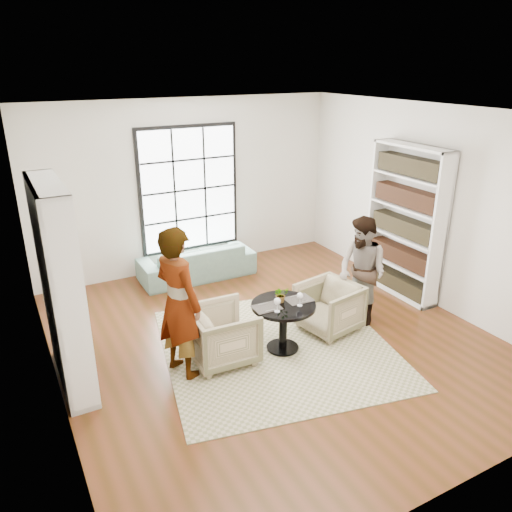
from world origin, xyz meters
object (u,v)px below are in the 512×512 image
armchair_left (223,335)px  armchair_right (329,307)px  person_left (179,303)px  wine_glass_right (300,296)px  flower_centerpiece (281,294)px  pedestal_table (283,317)px  sofa (197,261)px  wine_glass_left (277,302)px  person_right (362,271)px

armchair_left → armchair_right: 1.63m
armchair_left → person_left: size_ratio=0.43×
wine_glass_right → flower_centerpiece: flower_centerpiece is taller
person_left → pedestal_table: bearing=-116.2°
pedestal_table → armchair_left: (-0.79, 0.15, -0.12)m
pedestal_table → sofa: 2.76m
sofa → wine_glass_right: 2.94m
pedestal_table → wine_glass_right: (0.16, -0.13, 0.31)m
armchair_left → wine_glass_right: bearing=-104.2°
armchair_right → person_left: size_ratio=0.41×
armchair_left → wine_glass_left: wine_glass_left is taller
person_left → person_right: 2.73m
armchair_right → person_right: size_ratio=0.49×
armchair_left → flower_centerpiece: bearing=-92.9°
armchair_left → person_right: size_ratio=0.51×
wine_glass_left → wine_glass_right: (0.33, 0.00, -0.00)m
pedestal_table → flower_centerpiece: (0.00, 0.07, 0.29)m
pedestal_table → person_left: bearing=173.6°
armchair_left → flower_centerpiece: flower_centerpiece is taller
armchair_left → flower_centerpiece: (0.80, -0.08, 0.41)m
armchair_right → pedestal_table: bearing=-90.5°
armchair_left → armchair_right: size_ratio=1.04×
wine_glass_left → flower_centerpiece: (0.18, 0.21, -0.03)m
pedestal_table → wine_glass_right: wine_glass_right is taller
person_left → person_right: (2.73, -0.00, -0.15)m
person_left → sofa: bearing=-45.5°
armchair_right → person_right: (0.55, 0.00, 0.44)m
sofa → person_right: bearing=119.8°
pedestal_table → wine_glass_left: wine_glass_left is taller
sofa → armchair_right: bearing=109.9°
sofa → armchair_left: bearing=75.3°
sofa → person_left: bearing=64.7°
wine_glass_right → person_left: bearing=169.3°
armchair_right → flower_centerpiece: (-0.83, -0.07, 0.42)m
person_left → person_right: bearing=-109.9°
armchair_left → armchair_right: armchair_left is taller
sofa → armchair_right: (0.93, -2.61, 0.06)m
wine_glass_left → armchair_right: bearing=15.8°
armchair_left → wine_glass_right: wine_glass_right is taller
wine_glass_right → flower_centerpiece: size_ratio=0.87×
sofa → armchair_left: (-0.70, -2.61, 0.07)m
sofa → armchair_left: armchair_left is taller
sofa → armchair_left: size_ratio=2.49×
wine_glass_right → armchair_left: bearing=163.3°
pedestal_table → armchair_right: 0.86m
pedestal_table → person_right: size_ratio=0.53×
pedestal_table → armchair_left: 0.81m
armchair_right → armchair_left: bearing=-100.6°
armchair_right → person_left: person_left is taller
sofa → wine_glass_right: bearing=95.2°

